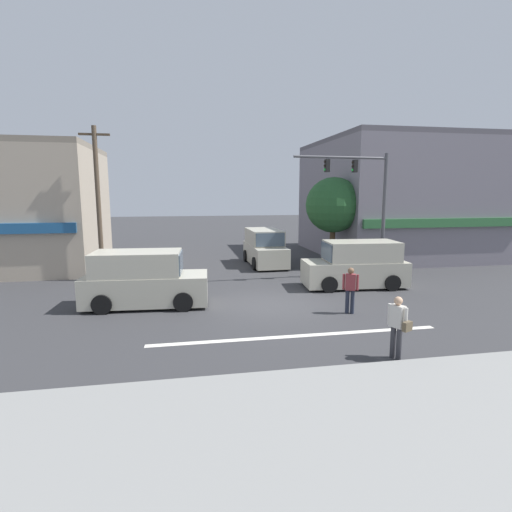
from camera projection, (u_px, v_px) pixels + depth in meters
The scene contains 13 objects.
ground_plane at pixel (272, 304), 15.46m from camera, with size 120.00×120.00×0.00m, color #333335.
lane_marking_stripe at pixel (298, 336), 12.06m from camera, with size 9.00×0.24×0.01m, color silver.
sidewalk_curb at pixel (377, 429), 7.19m from camera, with size 40.00×5.00×0.16m, color gray.
building_right_corner at pixel (396, 198), 27.95m from camera, with size 10.75×11.47×7.82m.
street_tree at pixel (333, 205), 23.10m from camera, with size 3.20×3.20×5.18m.
utility_pole_near_left at pixel (98, 202), 19.12m from camera, with size 1.40×0.22×7.38m.
utility_pole_far_right at pixel (368, 194), 24.33m from camera, with size 1.40×0.22×8.11m.
traffic_light_mast at pixel (367, 195), 19.63m from camera, with size 4.89×0.40×6.20m.
van_parked_curbside at pixel (143, 280), 15.12m from camera, with size 4.71×2.27×2.11m.
van_waiting_far at pixel (356, 265), 18.19m from camera, with size 4.73×2.30×2.11m.
van_crossing_center at pixel (265, 248), 23.86m from camera, with size 2.10×4.63×2.11m.
pedestrian_foreground_with_bag at pixel (398, 324), 10.25m from camera, with size 0.43×0.68×1.67m.
pedestrian_mid_crossing at pixel (350, 288), 14.19m from camera, with size 0.53×0.35×1.67m.
Camera 1 is at (-3.35, -14.61, 4.29)m, focal length 28.00 mm.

